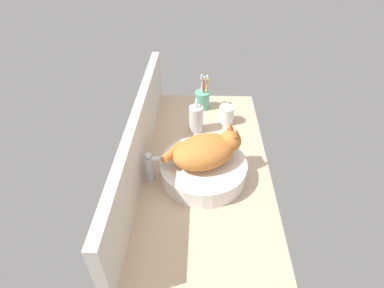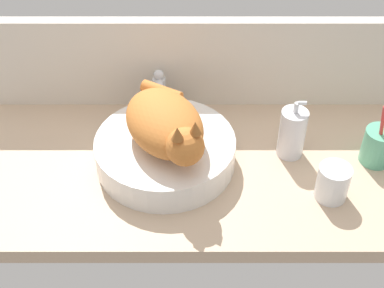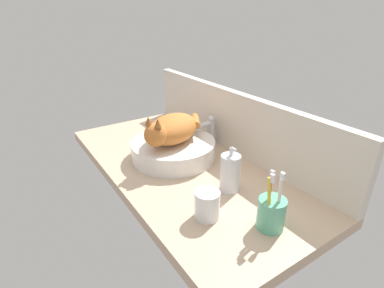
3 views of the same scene
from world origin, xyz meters
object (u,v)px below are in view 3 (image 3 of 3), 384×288
cat (172,129)px  water_glass (207,206)px  sink_basin (174,149)px  soap_dispenser (230,173)px  faucet (209,130)px  toothbrush_cup (271,213)px

cat → water_glass: bearing=-15.5°
sink_basin → soap_dispenser: 31.88cm
sink_basin → soap_dispenser: (31.59, 3.15, 2.95)cm
faucet → water_glass: faucet is taller
cat → faucet: (-2.87, 20.76, -5.92)cm
water_glass → cat: bearing=164.5°
cat → water_glass: 41.06cm
toothbrush_cup → faucet: bearing=160.7°
sink_basin → cat: cat is taller
faucet → soap_dispenser: bearing=-25.9°
soap_dispenser → toothbrush_cup: toothbrush_cup is taller
cat → water_glass: size_ratio=3.47×
sink_basin → soap_dispenser: size_ratio=2.10×
faucet → soap_dispenser: size_ratio=0.82×
sink_basin → toothbrush_cup: (52.85, 0.31, 1.40)cm
cat → soap_dispenser: bearing=8.0°
sink_basin → faucet: 20.01cm
sink_basin → toothbrush_cup: toothbrush_cup is taller
soap_dispenser → water_glass: size_ratio=1.87×
faucet → water_glass: 52.10cm
soap_dispenser → cat: bearing=-172.0°
soap_dispenser → toothbrush_cup: (21.26, -2.84, -1.55)cm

